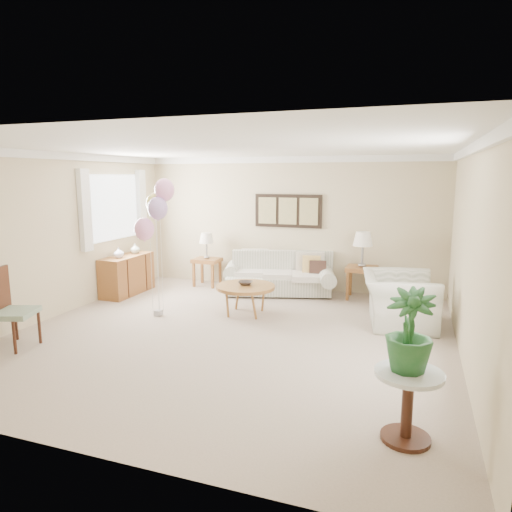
# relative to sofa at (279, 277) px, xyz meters

# --- Properties ---
(ground_plane) EXTENTS (6.00, 6.00, 0.00)m
(ground_plane) POSITION_rel_sofa_xyz_m (0.03, -2.49, -0.31)
(ground_plane) COLOR tan
(room_shell) EXTENTS (6.04, 6.04, 2.60)m
(room_shell) POSITION_rel_sofa_xyz_m (-0.08, -2.40, 1.31)
(room_shell) COLOR #C3B08E
(room_shell) RESTS_ON ground
(wall_art_triptych) EXTENTS (1.35, 0.06, 0.65)m
(wall_art_triptych) POSITION_rel_sofa_xyz_m (0.03, 0.47, 1.24)
(wall_art_triptych) COLOR black
(wall_art_triptych) RESTS_ON ground
(sofa) EXTENTS (2.36, 1.32, 0.79)m
(sofa) POSITION_rel_sofa_xyz_m (0.00, 0.00, 0.00)
(sofa) COLOR beige
(sofa) RESTS_ON ground
(end_table_left) EXTENTS (0.52, 0.47, 0.57)m
(end_table_left) POSITION_rel_sofa_xyz_m (-1.57, 0.11, 0.16)
(end_table_left) COLOR olive
(end_table_left) RESTS_ON ground
(end_table_right) EXTENTS (0.55, 0.50, 0.60)m
(end_table_right) POSITION_rel_sofa_xyz_m (1.54, 0.11, 0.19)
(end_table_right) COLOR olive
(end_table_right) RESTS_ON ground
(lamp_left) EXTENTS (0.30, 0.30, 0.53)m
(lamp_left) POSITION_rel_sofa_xyz_m (-1.57, 0.11, 0.66)
(lamp_left) COLOR gray
(lamp_left) RESTS_ON end_table_left
(lamp_right) EXTENTS (0.36, 0.36, 0.64)m
(lamp_right) POSITION_rel_sofa_xyz_m (1.54, 0.11, 0.77)
(lamp_right) COLOR gray
(lamp_right) RESTS_ON end_table_right
(coffee_table) EXTENTS (0.96, 0.96, 0.48)m
(coffee_table) POSITION_rel_sofa_xyz_m (-0.12, -1.49, 0.13)
(coffee_table) COLOR brown
(coffee_table) RESTS_ON ground
(decor_bowl) EXTENTS (0.28, 0.28, 0.06)m
(decor_bowl) POSITION_rel_sofa_xyz_m (-0.14, -1.46, 0.20)
(decor_bowl) COLOR #312722
(decor_bowl) RESTS_ON coffee_table
(armchair) EXTENTS (1.20, 1.33, 0.77)m
(armchair) POSITION_rel_sofa_xyz_m (2.24, -1.21, 0.07)
(armchair) COLOR beige
(armchair) RESTS_ON ground
(side_table) EXTENTS (0.57, 0.57, 0.62)m
(side_table) POSITION_rel_sofa_xyz_m (2.44, -4.41, 0.15)
(side_table) COLOR silver
(side_table) RESTS_ON ground
(potted_plant) EXTENTS (0.43, 0.43, 0.70)m
(potted_plant) POSITION_rel_sofa_xyz_m (2.42, -4.40, 0.65)
(potted_plant) COLOR #1A5424
(potted_plant) RESTS_ON side_table
(accent_chair) EXTENTS (0.65, 0.65, 1.04)m
(accent_chair) POSITION_rel_sofa_xyz_m (-2.55, -3.84, 0.23)
(accent_chair) COLOR gray
(accent_chair) RESTS_ON ground
(credenza) EXTENTS (0.46, 1.20, 0.74)m
(credenza) POSITION_rel_sofa_xyz_m (-2.73, -0.99, 0.06)
(credenza) COLOR olive
(credenza) RESTS_ON ground
(vase_white) EXTENTS (0.23, 0.23, 0.19)m
(vase_white) POSITION_rel_sofa_xyz_m (-2.71, -1.25, 0.52)
(vase_white) COLOR white
(vase_white) RESTS_ON credenza
(vase_sage) EXTENTS (0.23, 0.23, 0.19)m
(vase_sage) POSITION_rel_sofa_xyz_m (-2.71, -0.72, 0.52)
(vase_sage) COLOR #A5B09F
(vase_sage) RESTS_ON credenza
(balloon_cluster) EXTENTS (0.54, 0.59, 2.19)m
(balloon_cluster) POSITION_rel_sofa_xyz_m (-1.42, -2.01, 1.41)
(balloon_cluster) COLOR gray
(balloon_cluster) RESTS_ON ground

